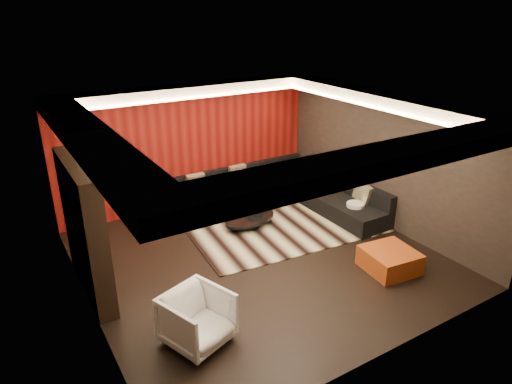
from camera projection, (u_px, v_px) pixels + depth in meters
floor at (259, 258)px, 8.46m from camera, size 6.00×6.00×0.02m
ceiling at (260, 108)px, 7.38m from camera, size 6.00×6.00×0.02m
wall_back at (189, 146)px, 10.29m from camera, size 6.00×0.02×2.80m
wall_left at (79, 230)px, 6.47m from camera, size 0.02×6.00×2.80m
wall_right at (383, 159)px, 9.37m from camera, size 0.02×6.00×2.80m
red_feature_wall at (190, 146)px, 10.26m from camera, size 5.98×0.05×2.78m
soffit_back at (192, 90)px, 9.55m from camera, size 6.00×0.60×0.22m
soffit_front at (382, 160)px, 5.30m from camera, size 6.00×0.60×0.22m
soffit_left at (89, 139)px, 6.12m from camera, size 0.60×4.80×0.22m
soffit_right at (379, 98)px, 8.73m from camera, size 0.60×4.80×0.22m
cove_back at (199, 97)px, 9.32m from camera, size 4.80×0.08×0.04m
cove_front at (361, 159)px, 5.60m from camera, size 4.80×0.08×0.04m
cove_left at (115, 141)px, 6.32m from camera, size 0.08×4.80×0.04m
cove_right at (366, 105)px, 8.60m from camera, size 0.08×4.80×0.04m
tv_surround at (85, 229)px, 7.13m from camera, size 0.30×2.00×2.20m
tv_screen at (92, 207)px, 7.08m from camera, size 0.04×1.30×0.80m
tv_shelf at (98, 249)px, 7.36m from camera, size 0.04×1.60×0.04m
rug at (279, 220)px, 9.91m from camera, size 4.25×3.35×0.02m
coffee_table at (250, 221)px, 9.60m from camera, size 1.37×1.37×0.20m
drum_stool at (255, 209)px, 9.90m from camera, size 0.42×0.42×0.42m
striped_pouf at (186, 214)px, 9.77m from camera, size 0.84×0.84×0.35m
white_side_table at (355, 213)px, 9.70m from camera, size 0.47×0.47×0.47m
orange_ottoman at (390, 260)px, 8.03m from camera, size 0.94×0.94×0.37m
armchair at (198, 319)px, 6.23m from camera, size 1.05×1.06×0.76m
sectional_sofa at (280, 193)px, 10.66m from camera, size 3.65×3.50×0.75m
throw_pillows at (269, 179)px, 10.53m from camera, size 3.09×2.79×0.50m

